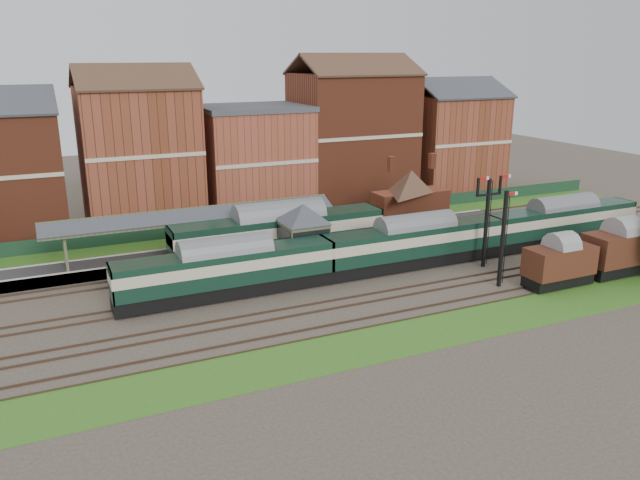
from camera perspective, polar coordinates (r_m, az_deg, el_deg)
name	(u,v)px	position (r m, az deg, el deg)	size (l,w,h in m)	color
ground	(351,277)	(53.41, 2.86, -3.39)	(160.00, 160.00, 0.00)	#473D33
grass_back	(283,230)	(67.30, -3.41, 0.91)	(90.00, 4.50, 0.06)	#2D6619
grass_front	(431,331)	(43.92, 10.15, -8.21)	(90.00, 5.00, 0.06)	#2D6619
fence	(276,219)	(68.91, -4.02, 1.89)	(90.00, 0.12, 1.50)	#193823
platform	(258,248)	(59.90, -5.70, -0.69)	(55.00, 3.40, 1.00)	#2D2D2D
signal_box	(304,235)	(53.98, -1.51, 0.42)	(5.40, 5.40, 6.00)	#667D59
brick_hut	(383,246)	(58.03, 5.79, -0.55)	(3.20, 2.64, 2.94)	brown
station_building	(411,196)	(66.23, 8.28, 4.00)	(8.10, 8.10, 5.90)	brown
canopy	(193,213)	(57.23, -11.50, 2.47)	(26.00, 3.89, 4.08)	#4A5233
semaphore_bracket	(487,216)	(56.51, 15.03, 2.10)	(3.60, 0.25, 8.18)	black
semaphore_siding	(503,238)	(52.07, 16.39, 0.21)	(1.23, 0.25, 8.00)	black
town_backdrop	(253,154)	(74.04, -6.19, 7.82)	(69.00, 10.00, 16.00)	brown
dmu_train	(415,242)	(55.73, 8.68, -0.17)	(51.81, 2.73, 3.98)	black
platform_railcar	(279,233)	(56.66, -3.74, 0.61)	(19.83, 3.12, 4.57)	black
goods_van_a	(559,263)	(54.20, 21.05, -1.96)	(5.84, 2.53, 3.54)	black
goods_van_b	(620,249)	(59.08, 25.75, -0.79)	(6.58, 2.85, 3.99)	black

